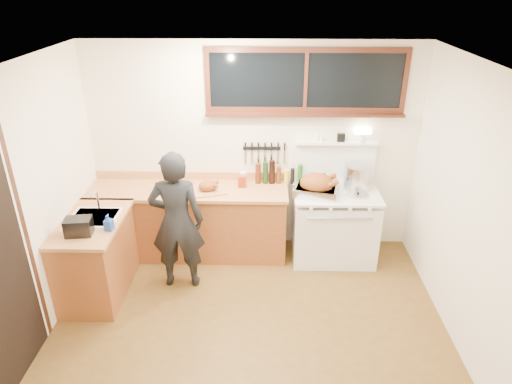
{
  "coord_description": "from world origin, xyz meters",
  "views": [
    {
      "loc": [
        0.15,
        -3.53,
        3.25
      ],
      "look_at": [
        0.05,
        0.85,
        1.15
      ],
      "focal_mm": 32.0,
      "sensor_mm": 36.0,
      "label": 1
    }
  ],
  "objects_px": {
    "vintage_stove": "(334,223)",
    "roast_turkey": "(317,186)",
    "man": "(177,221)",
    "cutting_board": "(208,188)"
  },
  "relations": [
    {
      "from": "man",
      "to": "roast_turkey",
      "type": "distance_m",
      "value": 1.67
    },
    {
      "from": "vintage_stove",
      "to": "man",
      "type": "xyz_separation_m",
      "value": [
        -1.82,
        -0.62,
        0.34
      ]
    },
    {
      "from": "man",
      "to": "cutting_board",
      "type": "xyz_separation_m",
      "value": [
        0.28,
        0.57,
        0.14
      ]
    },
    {
      "from": "roast_turkey",
      "to": "vintage_stove",
      "type": "bearing_deg",
      "value": 17.92
    },
    {
      "from": "vintage_stove",
      "to": "roast_turkey",
      "type": "distance_m",
      "value": 0.6
    },
    {
      "from": "cutting_board",
      "to": "man",
      "type": "bearing_deg",
      "value": -116.19
    },
    {
      "from": "man",
      "to": "vintage_stove",
      "type": "bearing_deg",
      "value": 18.79
    },
    {
      "from": "roast_turkey",
      "to": "man",
      "type": "bearing_deg",
      "value": -161.08
    },
    {
      "from": "vintage_stove",
      "to": "man",
      "type": "height_order",
      "value": "man"
    },
    {
      "from": "vintage_stove",
      "to": "roast_turkey",
      "type": "xyz_separation_m",
      "value": [
        -0.25,
        -0.08,
        0.54
      ]
    }
  ]
}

